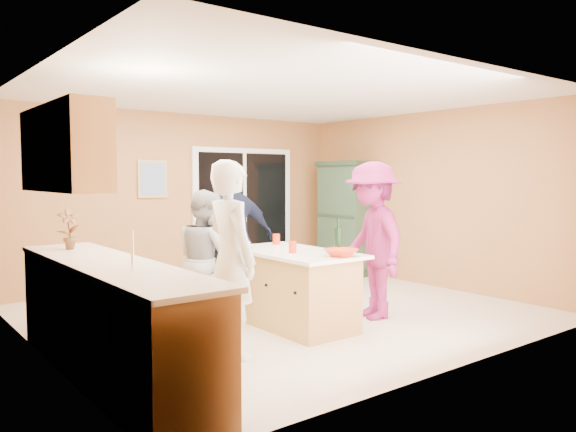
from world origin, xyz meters
TOP-DOWN VIEW (x-y plane):
  - floor at (0.00, 0.00)m, footprint 5.50×5.50m
  - ceiling at (0.00, 0.00)m, footprint 5.50×5.00m
  - wall_back at (0.00, 2.50)m, footprint 5.50×0.10m
  - wall_front at (0.00, -2.50)m, footprint 5.50×0.10m
  - wall_left at (-2.75, 0.00)m, footprint 0.10×5.00m
  - wall_right at (2.75, 0.00)m, footprint 0.10×5.00m
  - left_cabinet_run at (-2.45, -1.05)m, footprint 0.65×3.05m
  - upper_cabinets at (-2.58, -0.20)m, footprint 0.35×1.60m
  - sliding_door at (1.05, 2.46)m, footprint 1.90×0.07m
  - framed_picture at (-0.55, 2.48)m, footprint 0.46×0.04m
  - kitchen_island at (-0.30, -0.59)m, footprint 0.87×1.58m
  - green_hutch at (2.49, 1.53)m, footprint 0.54×1.03m
  - woman_white at (-1.38, -1.04)m, footprint 0.47×0.68m
  - woman_grey at (-1.11, -0.11)m, footprint 0.64×0.79m
  - woman_navy at (-0.43, 0.43)m, footprint 1.09×0.58m
  - woman_magenta at (0.65, -0.84)m, footprint 1.02×1.32m
  - serving_bowl at (-0.19, -1.21)m, footprint 0.35×0.35m
  - tulip_vase at (-2.45, 0.14)m, footprint 0.21×0.15m
  - tumbler_near at (-0.11, -0.01)m, footprint 0.11×0.11m
  - tumbler_far at (-0.42, -0.72)m, footprint 0.11×0.11m
  - wine_bottle at (-0.07, -1.04)m, footprint 0.09×0.09m
  - white_plate at (-0.12, -1.13)m, footprint 0.32×0.32m

SIDE VIEW (x-z plane):
  - floor at x=0.00m, z-range 0.00..0.00m
  - kitchen_island at x=-0.30m, z-range -0.03..0.80m
  - left_cabinet_run at x=-2.45m, z-range -0.16..1.08m
  - woman_grey at x=-1.11m, z-range 0.00..1.50m
  - white_plate at x=-0.12m, z-range 0.83..0.85m
  - serving_bowl at x=-0.19m, z-range 0.83..0.91m
  - woman_navy at x=-0.43m, z-range 0.00..1.77m
  - tumbler_far at x=-0.42m, z-range 0.83..0.95m
  - woman_white at x=-1.38m, z-range 0.00..1.78m
  - tumbler_near at x=-0.11m, z-range 0.83..0.95m
  - woman_magenta at x=0.65m, z-range 0.00..1.80m
  - green_hutch at x=2.49m, z-range -0.02..1.87m
  - wine_bottle at x=-0.07m, z-range 0.79..1.16m
  - sliding_door at x=1.05m, z-range 0.00..2.10m
  - tulip_vase at x=-2.45m, z-range 0.94..1.33m
  - wall_back at x=0.00m, z-range 0.00..2.60m
  - wall_front at x=0.00m, z-range 0.00..2.60m
  - wall_left at x=-2.75m, z-range 0.00..2.60m
  - wall_right at x=2.75m, z-range 0.00..2.60m
  - framed_picture at x=-0.55m, z-range 1.32..1.88m
  - upper_cabinets at x=-2.58m, z-range 1.50..2.25m
  - ceiling at x=0.00m, z-range 2.55..2.65m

